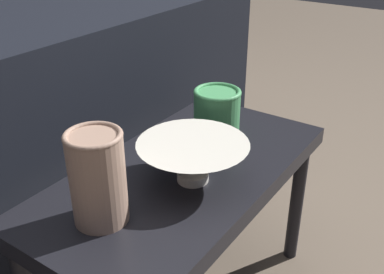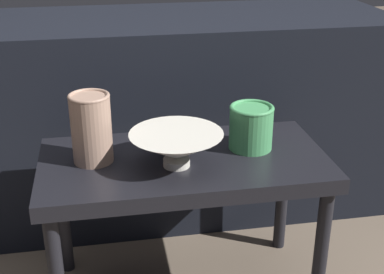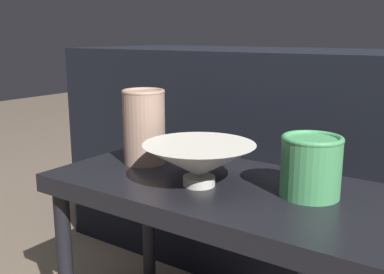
{
  "view_description": "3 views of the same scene",
  "coord_description": "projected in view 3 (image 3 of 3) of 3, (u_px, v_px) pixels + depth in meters",
  "views": [
    {
      "loc": [
        -0.67,
        -0.48,
        0.92
      ],
      "look_at": [
        -0.02,
        -0.03,
        0.51
      ],
      "focal_mm": 42.0,
      "sensor_mm": 36.0,
      "label": 1
    },
    {
      "loc": [
        -0.19,
        -1.2,
        1.0
      ],
      "look_at": [
        0.01,
        -0.04,
        0.48
      ],
      "focal_mm": 50.0,
      "sensor_mm": 36.0,
      "label": 2
    },
    {
      "loc": [
        0.46,
        -0.76,
        0.71
      ],
      "look_at": [
        -0.04,
        -0.04,
        0.51
      ],
      "focal_mm": 42.0,
      "sensor_mm": 36.0,
      "label": 3
    }
  ],
  "objects": [
    {
      "name": "bowl",
      "position": [
        199.0,
        161.0,
        0.9
      ],
      "size": [
        0.23,
        0.23,
        0.09
      ],
      "color": "silver",
      "rests_on": "table"
    },
    {
      "name": "vase_colorful_right",
      "position": [
        311.0,
        165.0,
        0.84
      ],
      "size": [
        0.11,
        0.11,
        0.12
      ],
      "color": "#47995B",
      "rests_on": "table"
    },
    {
      "name": "table",
      "position": [
        220.0,
        205.0,
        0.94
      ],
      "size": [
        0.72,
        0.37,
        0.41
      ],
      "color": "black",
      "rests_on": "ground_plane"
    },
    {
      "name": "vase_textured_left",
      "position": [
        144.0,
        126.0,
        1.05
      ],
      "size": [
        0.1,
        0.1,
        0.18
      ],
      "color": "tan",
      "rests_on": "table"
    },
    {
      "name": "couch_backdrop",
      "position": [
        307.0,
        163.0,
        1.35
      ],
      "size": [
        1.54,
        0.5,
        0.67
      ],
      "color": "black",
      "rests_on": "ground_plane"
    }
  ]
}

